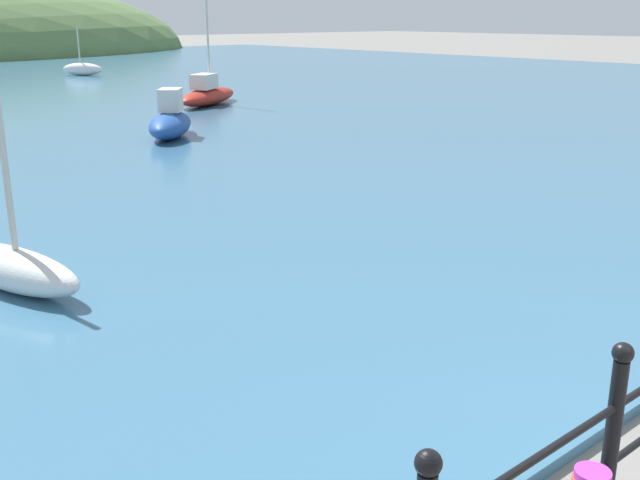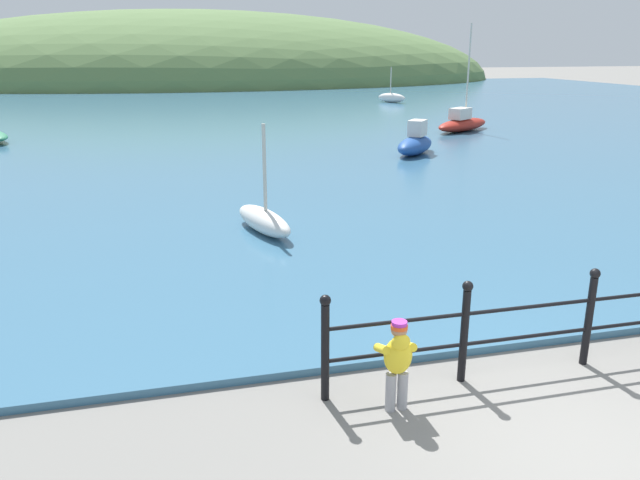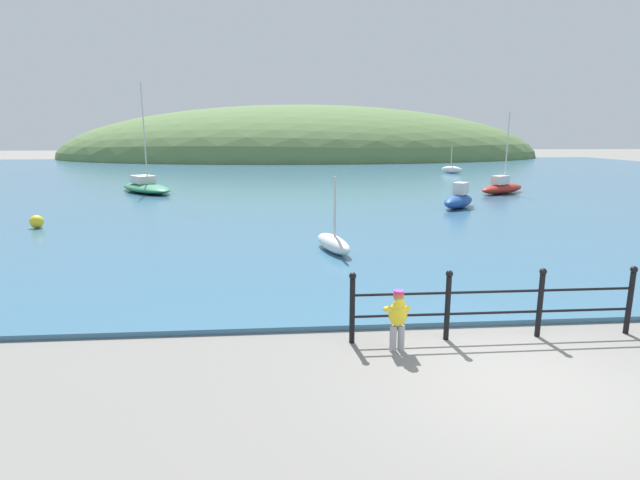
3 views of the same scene
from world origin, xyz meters
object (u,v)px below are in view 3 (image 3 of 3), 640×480
boat_nearest_quay (459,200)px  boat_far_right (452,170)px  boat_red_dinghy (502,187)px  boat_green_fishing (146,187)px  boat_mid_harbor (333,243)px  mooring_buoy (37,222)px  child_in_coat (398,315)px

boat_nearest_quay → boat_far_right: bearing=71.7°
boat_red_dinghy → boat_green_fishing: bearing=173.6°
boat_mid_harbor → mooring_buoy: 11.05m
boat_red_dinghy → mooring_buoy: 22.76m
boat_mid_harbor → boat_green_fishing: 17.92m
child_in_coat → mooring_buoy: 15.09m
boat_far_right → boat_red_dinghy: bearing=-98.3°
boat_red_dinghy → mooring_buoy: (-21.02, -8.74, -0.11)m
boat_green_fishing → boat_red_dinghy: bearing=-6.4°
boat_mid_harbor → mooring_buoy: size_ratio=4.66×
child_in_coat → boat_mid_harbor: (-0.33, 6.44, -0.25)m
boat_mid_harbor → boat_green_fishing: size_ratio=0.36×
mooring_buoy → boat_far_right: bearing=44.9°
boat_nearest_quay → mooring_buoy: (-16.67, -3.58, -0.14)m
child_in_coat → boat_green_fishing: bearing=113.3°
boat_red_dinghy → mooring_buoy: bearing=-157.4°
boat_mid_harbor → boat_red_dinghy: bearing=50.4°
child_in_coat → mooring_buoy: (-10.44, 10.89, -0.27)m
mooring_buoy → boat_mid_harbor: bearing=-23.7°
boat_mid_harbor → boat_green_fishing: (-9.11, 15.43, 0.07)m
child_in_coat → boat_nearest_quay: 15.75m
boat_far_right → child_in_coat: bearing=-110.5°
boat_far_right → boat_green_fishing: size_ratio=0.37×
boat_mid_harbor → boat_nearest_quay: (6.55, 8.02, 0.12)m
boat_nearest_quay → boat_green_fishing: (-15.66, 7.42, -0.05)m
child_in_coat → boat_mid_harbor: boat_mid_harbor is taller
boat_red_dinghy → boat_green_fishing: (-20.01, 2.25, -0.03)m
boat_red_dinghy → boat_far_right: 14.44m
boat_far_right → boat_nearest_quay: 20.49m
boat_red_dinghy → boat_nearest_quay: 6.76m
boat_green_fishing → mooring_buoy: (-1.01, -10.99, -0.09)m
child_in_coat → boat_far_right: (12.67, 33.91, -0.19)m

